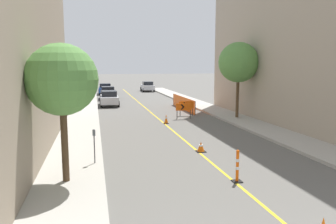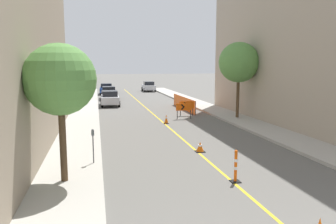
# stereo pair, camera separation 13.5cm
# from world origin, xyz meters

# --- Properties ---
(lane_stripe) EXTENTS (0.12, 53.92, 0.01)m
(lane_stripe) POSITION_xyz_m (0.00, 26.96, 0.00)
(lane_stripe) COLOR gold
(lane_stripe) RESTS_ON ground_plane
(sidewalk_left) EXTENTS (2.47, 53.92, 0.17)m
(sidewalk_left) POSITION_xyz_m (-5.90, 26.96, 0.08)
(sidewalk_left) COLOR #ADA89E
(sidewalk_left) RESTS_ON ground_plane
(sidewalk_right) EXTENTS (2.47, 53.92, 0.17)m
(sidewalk_right) POSITION_xyz_m (5.90, 26.96, 0.08)
(sidewalk_right) COLOR #ADA89E
(sidewalk_right) RESTS_ON ground_plane
(traffic_cone_second) EXTENTS (0.46, 0.46, 0.51)m
(traffic_cone_second) POSITION_xyz_m (0.13, 11.13, 0.25)
(traffic_cone_second) COLOR black
(traffic_cone_second) RESTS_ON ground_plane
(traffic_cone_third) EXTENTS (0.35, 0.35, 0.68)m
(traffic_cone_third) POSITION_xyz_m (0.14, 19.18, 0.34)
(traffic_cone_third) COLOR black
(traffic_cone_third) RESTS_ON ground_plane
(delineator_post_front) EXTENTS (0.35, 0.35, 1.22)m
(delineator_post_front) POSITION_xyz_m (0.09, 6.82, 0.53)
(delineator_post_front) COLOR black
(delineator_post_front) RESTS_ON ground_plane
(arrow_barricade_primary) EXTENTS (1.28, 0.09, 1.26)m
(arrow_barricade_primary) POSITION_xyz_m (1.94, 20.90, 0.92)
(arrow_barricade_primary) COLOR #EF560C
(arrow_barricade_primary) RESTS_ON ground_plane
(arrow_barricade_secondary) EXTENTS (1.27, 0.11, 1.24)m
(arrow_barricade_secondary) POSITION_xyz_m (2.59, 22.43, 0.88)
(arrow_barricade_secondary) COLOR #EF560C
(arrow_barricade_secondary) RESTS_ON ground_plane
(safety_mesh_fence) EXTENTS (0.14, 7.55, 1.22)m
(safety_mesh_fence) POSITION_xyz_m (3.37, 26.26, 0.61)
(safety_mesh_fence) COLOR #EF560C
(safety_mesh_fence) RESTS_ON ground_plane
(parked_car_curb_near) EXTENTS (1.95, 4.35, 1.59)m
(parked_car_curb_near) POSITION_xyz_m (-3.43, 30.74, 0.80)
(parked_car_curb_near) COLOR #B7B7BC
(parked_car_curb_near) RESTS_ON ground_plane
(parked_car_curb_mid) EXTENTS (1.95, 4.35, 1.59)m
(parked_car_curb_mid) POSITION_xyz_m (-3.29, 37.58, 0.80)
(parked_car_curb_mid) COLOR black
(parked_car_curb_mid) RESTS_ON ground_plane
(parked_car_curb_far) EXTENTS (1.97, 4.37, 1.59)m
(parked_car_curb_far) POSITION_xyz_m (-3.36, 44.66, 0.80)
(parked_car_curb_far) COLOR navy
(parked_car_curb_far) RESTS_ON ground_plane
(parked_car_opposite_side) EXTENTS (1.95, 4.35, 1.59)m
(parked_car_opposite_side) POSITION_xyz_m (3.51, 48.55, 0.80)
(parked_car_opposite_side) COLOR #B7B7BC
(parked_car_opposite_side) RESTS_ON ground_plane
(parking_meter_near_curb) EXTENTS (0.12, 0.11, 1.46)m
(parking_meter_near_curb) POSITION_xyz_m (-5.01, 9.82, 1.19)
(parking_meter_near_curb) COLOR #4C4C51
(parking_meter_near_curb) RESTS_ON sidewalk_left
(street_tree_left_near) EXTENTS (2.49, 2.49, 4.86)m
(street_tree_left_near) POSITION_xyz_m (-6.02, 7.86, 3.76)
(street_tree_left_near) COLOR #4C3823
(street_tree_left_near) RESTS_ON sidewalk_left
(street_tree_right_near) EXTENTS (3.11, 3.11, 5.85)m
(street_tree_right_near) POSITION_xyz_m (6.02, 19.84, 4.45)
(street_tree_right_near) COLOR #4C3823
(street_tree_right_near) RESTS_ON sidewalk_right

